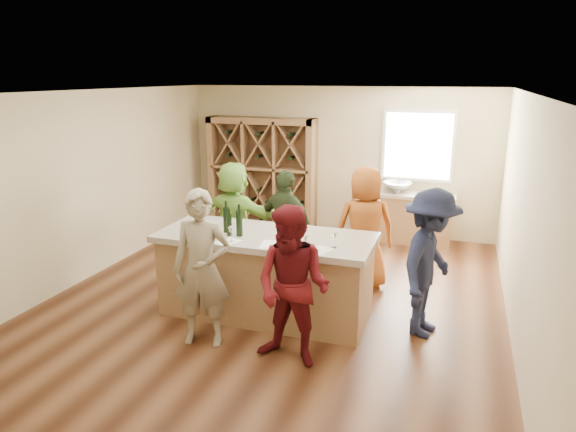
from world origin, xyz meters
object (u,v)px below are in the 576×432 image
(wine_rack, at_px, (262,173))
(wine_bottle_a, at_px, (197,219))
(person_near_right, at_px, (293,287))
(person_server, at_px, (429,263))
(wine_bottle_d, at_px, (229,225))
(wine_bottle_e, at_px, (239,223))
(sink, at_px, (397,187))
(person_far_mid, at_px, (286,226))
(tasting_counter_base, at_px, (266,277))
(person_near_left, at_px, (202,269))
(wine_bottle_c, at_px, (226,220))
(person_far_right, at_px, (365,228))
(person_far_left, at_px, (234,216))

(wine_rack, bearing_deg, wine_bottle_a, -80.52)
(person_near_right, bearing_deg, person_server, 49.08)
(wine_bottle_d, height_order, person_server, person_server)
(wine_bottle_d, bearing_deg, wine_bottle_e, 10.72)
(sink, distance_m, wine_bottle_e, 4.10)
(sink, relative_size, person_far_mid, 0.32)
(person_server, bearing_deg, tasting_counter_base, 107.93)
(person_near_left, xyz_separation_m, person_far_mid, (0.28, 2.09, -0.07))
(wine_bottle_e, bearing_deg, person_far_mid, 83.60)
(wine_bottle_e, xyz_separation_m, person_near_right, (0.97, -0.84, -0.37))
(sink, bearing_deg, wine_bottle_c, -114.12)
(wine_bottle_c, relative_size, person_near_left, 0.18)
(wine_rack, xyz_separation_m, wine_bottle_c, (1.03, -3.81, 0.14))
(person_far_right, bearing_deg, person_near_left, 33.96)
(wine_bottle_c, relative_size, wine_bottle_e, 1.01)
(wine_rack, bearing_deg, person_near_left, -76.51)
(person_near_left, bearing_deg, wine_rack, 91.51)
(person_far_mid, bearing_deg, wine_bottle_c, 92.61)
(wine_rack, relative_size, wine_bottle_a, 7.37)
(tasting_counter_base, distance_m, person_near_right, 1.27)
(person_server, bearing_deg, wine_bottle_c, 108.76)
(tasting_counter_base, height_order, wine_bottle_e, wine_bottle_e)
(wine_bottle_d, xyz_separation_m, person_far_right, (1.43, 1.46, -0.32))
(person_near_right, relative_size, person_server, 0.98)
(sink, relative_size, wine_bottle_c, 1.66)
(wine_bottle_e, xyz_separation_m, person_server, (2.28, 0.29, -0.35))
(person_server, relative_size, person_far_left, 1.03)
(tasting_counter_base, xyz_separation_m, wine_bottle_d, (-0.40, -0.19, 0.71))
(sink, relative_size, tasting_counter_base, 0.21)
(wine_rack, distance_m, person_near_right, 5.24)
(person_server, height_order, person_far_left, person_server)
(wine_bottle_a, relative_size, person_far_mid, 0.18)
(wine_bottle_e, relative_size, person_far_left, 0.19)
(sink, distance_m, tasting_counter_base, 3.88)
(wine_bottle_a, xyz_separation_m, wine_bottle_d, (0.48, -0.06, -0.01))
(wine_rack, xyz_separation_m, wine_bottle_a, (0.65, -3.86, 0.13))
(wine_bottle_d, height_order, wine_bottle_e, wine_bottle_e)
(person_server, distance_m, person_far_right, 1.50)
(sink, xyz_separation_m, wine_bottle_c, (-1.67, -3.74, 0.23))
(person_near_right, bearing_deg, wine_bottle_e, 147.53)
(wine_bottle_e, height_order, person_far_mid, person_far_mid)
(tasting_counter_base, xyz_separation_m, person_near_left, (-0.41, -0.92, 0.41))
(wine_bottle_e, relative_size, person_far_right, 0.18)
(wine_bottle_c, xyz_separation_m, person_far_mid, (0.37, 1.24, -0.40))
(sink, bearing_deg, tasting_counter_base, -107.72)
(sink, bearing_deg, person_far_left, -133.91)
(tasting_counter_base, bearing_deg, wine_bottle_e, -149.65)
(tasting_counter_base, relative_size, wine_bottle_e, 8.02)
(person_far_left, bearing_deg, person_server, 168.30)
(person_server, bearing_deg, wine_bottle_d, 111.75)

